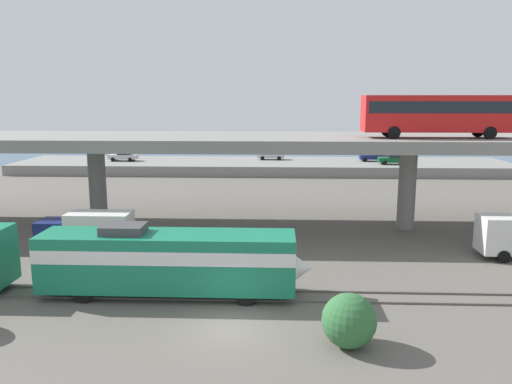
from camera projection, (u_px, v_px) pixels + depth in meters
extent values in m
plane|color=#605B54|center=(229.00, 327.00, 25.01)|extent=(260.00, 260.00, 0.00)
cube|color=#59544C|center=(235.00, 300.00, 28.18)|extent=(110.00, 0.12, 0.12)
cube|color=#59544C|center=(237.00, 290.00, 29.66)|extent=(110.00, 0.12, 0.12)
cube|color=#197A56|center=(168.00, 261.00, 28.71)|extent=(14.53, 3.00, 3.20)
cube|color=white|center=(167.00, 251.00, 28.61)|extent=(14.53, 3.04, 0.77)
cone|color=white|center=(295.00, 268.00, 28.47)|extent=(1.98, 2.85, 2.85)
cube|color=black|center=(269.00, 247.00, 28.31)|extent=(1.98, 2.70, 1.02)
cube|color=#3F3F42|center=(124.00, 229.00, 28.48)|extent=(2.40, 1.80, 0.50)
cylinder|color=black|center=(248.00, 280.00, 30.15)|extent=(0.96, 0.18, 0.96)
cylinder|color=black|center=(246.00, 297.00, 27.49)|extent=(0.96, 0.18, 0.96)
cylinder|color=black|center=(100.00, 278.00, 30.52)|extent=(0.96, 0.18, 0.96)
cylinder|color=black|center=(83.00, 295.00, 27.87)|extent=(0.96, 0.18, 0.96)
cube|color=gray|center=(250.00, 141.00, 43.26)|extent=(96.00, 11.73, 1.00)
cylinder|color=gray|center=(98.00, 186.00, 44.57)|extent=(1.50, 1.50, 7.08)
cylinder|color=gray|center=(407.00, 189.00, 43.44)|extent=(1.50, 1.50, 7.08)
cube|color=red|center=(438.00, 114.00, 40.29)|extent=(12.00, 2.55, 2.90)
cube|color=black|center=(439.00, 107.00, 40.19)|extent=(11.52, 2.59, 0.93)
cube|color=black|center=(364.00, 109.00, 40.47)|extent=(0.08, 2.30, 1.74)
cylinder|color=black|center=(394.00, 133.00, 39.52)|extent=(1.00, 0.26, 1.00)
cylinder|color=black|center=(387.00, 131.00, 41.90)|extent=(1.00, 0.26, 1.00)
cylinder|color=black|center=(490.00, 133.00, 39.21)|extent=(1.00, 0.26, 1.00)
cylinder|color=black|center=(478.00, 131.00, 41.59)|extent=(1.00, 0.26, 1.00)
cylinder|color=black|center=(490.00, 247.00, 36.90)|extent=(0.88, 0.28, 0.88)
cylinder|color=black|center=(503.00, 257.00, 34.75)|extent=(0.88, 0.28, 0.88)
cube|color=navy|center=(53.00, 233.00, 36.98)|extent=(2.00, 2.30, 2.00)
cube|color=silver|center=(100.00, 230.00, 36.78)|extent=(4.60, 2.30, 2.60)
cylinder|color=black|center=(52.00, 251.00, 36.08)|extent=(0.88, 0.28, 0.88)
cylinder|color=black|center=(64.00, 242.00, 38.22)|extent=(0.88, 0.28, 0.88)
cylinder|color=black|center=(110.00, 252.00, 35.90)|extent=(0.88, 0.28, 0.88)
cylinder|color=black|center=(119.00, 243.00, 38.05)|extent=(0.88, 0.28, 0.88)
cube|color=gray|center=(262.00, 166.00, 78.89)|extent=(76.37, 13.49, 1.53)
cube|color=#B7B7BC|center=(123.00, 157.00, 79.16)|extent=(4.39, 1.89, 0.70)
cube|color=#1E232B|center=(124.00, 153.00, 79.04)|extent=(1.93, 1.66, 0.48)
cylinder|color=black|center=(113.00, 160.00, 78.40)|extent=(0.64, 0.20, 0.64)
cylinder|color=black|center=(117.00, 158.00, 80.16)|extent=(0.64, 0.20, 0.64)
cylinder|color=black|center=(130.00, 160.00, 78.28)|extent=(0.64, 0.20, 0.64)
cylinder|color=black|center=(133.00, 158.00, 80.05)|extent=(0.64, 0.20, 0.64)
cube|color=navy|center=(372.00, 157.00, 78.85)|extent=(4.03, 1.76, 0.70)
cube|color=#1E232B|center=(371.00, 153.00, 78.75)|extent=(1.77, 1.55, 0.48)
cylinder|color=black|center=(379.00, 159.00, 79.68)|extent=(0.64, 0.20, 0.64)
cylinder|color=black|center=(381.00, 160.00, 78.04)|extent=(0.64, 0.20, 0.64)
cylinder|color=black|center=(363.00, 158.00, 79.79)|extent=(0.64, 0.20, 0.64)
cylinder|color=black|center=(365.00, 160.00, 78.15)|extent=(0.64, 0.20, 0.64)
cube|color=#B7B7BC|center=(271.00, 155.00, 80.93)|extent=(4.31, 1.76, 0.70)
cube|color=#1E232B|center=(272.00, 152.00, 80.81)|extent=(1.90, 1.54, 0.48)
cylinder|color=black|center=(262.00, 158.00, 80.23)|extent=(0.64, 0.20, 0.64)
cylinder|color=black|center=(263.00, 157.00, 81.86)|extent=(0.64, 0.20, 0.64)
cylinder|color=black|center=(279.00, 158.00, 80.12)|extent=(0.64, 0.20, 0.64)
cylinder|color=black|center=(279.00, 157.00, 81.75)|extent=(0.64, 0.20, 0.64)
cube|color=#0C4C26|center=(393.00, 160.00, 75.14)|extent=(4.21, 1.82, 0.70)
cube|color=#1E232B|center=(394.00, 156.00, 75.02)|extent=(1.85, 1.60, 0.48)
cylinder|color=black|center=(385.00, 163.00, 74.41)|extent=(0.64, 0.20, 0.64)
cylinder|color=black|center=(382.00, 161.00, 76.10)|extent=(0.64, 0.20, 0.64)
cylinder|color=black|center=(403.00, 163.00, 74.30)|extent=(0.64, 0.20, 0.64)
cylinder|color=black|center=(400.00, 161.00, 75.99)|extent=(0.64, 0.20, 0.64)
cube|color=#385B7A|center=(266.00, 155.00, 101.62)|extent=(140.00, 36.00, 0.01)
sphere|color=#2F6636|center=(349.00, 321.00, 22.84)|extent=(2.52, 2.52, 2.52)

